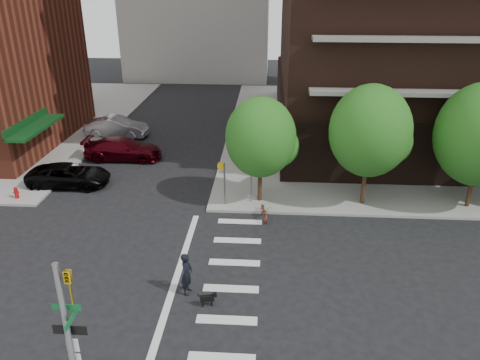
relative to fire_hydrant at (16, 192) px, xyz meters
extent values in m
plane|color=black|center=(10.50, -7.80, -0.55)|extent=(120.00, 120.00, 0.00)
cube|color=gray|center=(31.00, 15.70, -0.48)|extent=(39.00, 33.00, 0.15)
cube|color=silver|center=(13.50, -11.80, -0.55)|extent=(2.40, 0.50, 0.01)
cube|color=silver|center=(13.50, -9.80, -0.55)|extent=(2.40, 0.50, 0.01)
cube|color=silver|center=(13.50, -7.80, -0.55)|extent=(2.40, 0.50, 0.01)
cube|color=silver|center=(13.50, -5.80, -0.55)|extent=(2.40, 0.50, 0.01)
cube|color=silver|center=(13.50, -3.80, -0.55)|extent=(2.40, 0.50, 0.01)
cube|color=silver|center=(13.50, -1.80, -0.55)|extent=(2.40, 0.50, 0.01)
cube|color=silver|center=(11.00, -7.80, -0.55)|extent=(0.30, 13.00, 0.01)
cube|color=black|center=(28.50, 16.20, 1.60)|extent=(25.50, 25.50, 4.00)
cube|color=#0C3814|center=(-0.80, 5.20, 2.40)|extent=(1.40, 6.00, 0.20)
cylinder|color=#301E11|center=(14.50, 0.70, 0.75)|extent=(0.24, 0.24, 2.30)
sphere|color=#235B19|center=(14.50, 0.70, 3.50)|extent=(4.00, 4.00, 4.00)
cylinder|color=#301E11|center=(20.50, 0.70, 0.90)|extent=(0.24, 0.24, 2.60)
sphere|color=#235B19|center=(20.50, 0.70, 4.00)|extent=(4.50, 4.50, 4.50)
cylinder|color=#301E11|center=(26.50, 0.70, 0.75)|extent=(0.24, 0.24, 2.30)
cylinder|color=slate|center=(10.00, -15.30, 2.60)|extent=(0.16, 0.16, 6.00)
imported|color=gold|center=(10.25, -15.30, 4.90)|extent=(0.16, 0.20, 1.00)
cube|color=#0A5926|center=(10.00, -15.15, 4.20)|extent=(0.75, 0.02, 0.18)
cube|color=#0A5926|center=(10.15, -15.30, 3.95)|extent=(0.02, 0.75, 0.18)
cube|color=black|center=(10.00, -15.18, 3.50)|extent=(0.90, 0.02, 0.28)
cube|color=silver|center=(10.00, -15.18, 3.00)|extent=(0.32, 0.02, 0.42)
cube|color=silver|center=(10.00, -15.18, 2.50)|extent=(0.32, 0.02, 0.42)
cylinder|color=slate|center=(12.50, 0.00, 0.90)|extent=(0.10, 0.10, 2.60)
cube|color=gold|center=(12.30, 0.00, 2.00)|extent=(0.32, 0.25, 0.32)
cylinder|color=slate|center=(14.00, 0.50, 0.70)|extent=(0.08, 0.08, 2.20)
cube|color=gold|center=(14.00, 0.35, 1.60)|extent=(0.64, 0.02, 0.64)
cylinder|color=#A50C0C|center=(0.00, 0.00, -0.10)|extent=(0.22, 0.22, 0.60)
sphere|color=#A50C0C|center=(0.00, 0.00, 0.21)|extent=(0.24, 0.24, 0.24)
imported|color=black|center=(2.30, 2.32, 0.16)|extent=(2.54, 5.21, 1.43)
imported|color=#3B040B|center=(4.37, 7.15, 0.25)|extent=(2.35, 5.58, 1.61)
imported|color=#94959B|center=(2.30, 12.30, 0.29)|extent=(2.15, 5.25, 1.69)
imported|color=brown|center=(14.81, -1.30, -0.11)|extent=(0.89, 1.76, 0.88)
imported|color=black|center=(11.68, -8.16, 0.40)|extent=(0.75, 0.54, 1.90)
cube|color=black|center=(12.62, -8.96, -0.19)|extent=(0.59, 0.31, 0.23)
cube|color=black|center=(12.93, -8.89, -0.06)|extent=(0.19, 0.17, 0.16)
cylinder|color=black|center=(12.79, -8.90, -0.43)|extent=(0.06, 0.06, 0.25)
cylinder|color=black|center=(12.46, -9.02, -0.43)|extent=(0.06, 0.06, 0.25)
camera|label=1|loc=(14.96, -24.29, 11.82)|focal=35.00mm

